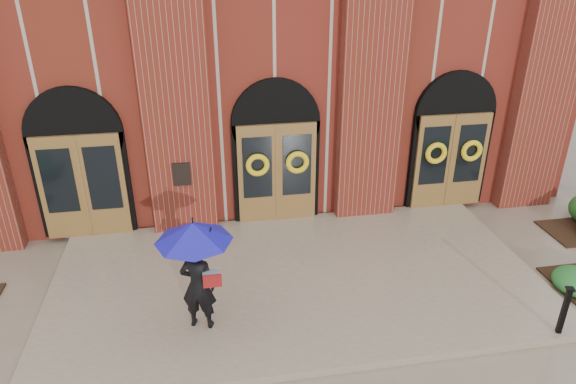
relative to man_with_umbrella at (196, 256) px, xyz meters
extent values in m
plane|color=gray|center=(1.98, 1.04, -1.63)|extent=(90.00, 90.00, 0.00)
cube|color=gray|center=(1.98, 1.19, -1.55)|extent=(10.00, 5.30, 0.15)
cube|color=maroon|center=(1.98, 9.94, 1.87)|extent=(16.00, 12.00, 7.00)
cube|color=black|center=(-0.27, 3.51, 0.02)|extent=(0.40, 0.05, 0.55)
cube|color=maroon|center=(-0.27, 3.77, 1.87)|extent=(1.50, 0.45, 7.00)
cube|color=maroon|center=(4.23, 3.77, 1.87)|extent=(1.50, 0.45, 7.00)
cube|color=maroon|center=(8.73, 3.77, 1.87)|extent=(1.50, 0.45, 7.00)
cube|color=brown|center=(-2.52, 3.75, -0.23)|extent=(1.90, 0.10, 2.50)
cylinder|color=black|center=(-2.52, 3.89, 1.02)|extent=(2.10, 0.22, 2.10)
cube|color=brown|center=(1.98, 3.75, -0.23)|extent=(1.90, 0.10, 2.50)
cylinder|color=black|center=(1.98, 3.89, 1.02)|extent=(2.10, 0.22, 2.10)
cube|color=brown|center=(6.48, 3.75, -0.23)|extent=(1.90, 0.10, 2.50)
cylinder|color=black|center=(6.48, 3.89, 1.02)|extent=(2.10, 0.22, 2.10)
torus|color=yellow|center=(1.50, 3.63, 0.07)|extent=(0.57, 0.13, 0.57)
torus|color=yellow|center=(2.46, 3.63, 0.07)|extent=(0.57, 0.13, 0.57)
torus|color=yellow|center=(6.00, 3.63, 0.07)|extent=(0.57, 0.13, 0.57)
torus|color=yellow|center=(6.96, 3.63, 0.07)|extent=(0.57, 0.13, 0.57)
imported|color=black|center=(0.00, 0.00, -0.62)|extent=(0.71, 0.57, 1.71)
cone|color=#16149C|center=(0.00, 0.00, 0.46)|extent=(1.64, 1.64, 0.34)
cylinder|color=black|center=(0.05, -0.05, 0.01)|extent=(0.02, 0.02, 0.57)
cube|color=#ADAFB2|center=(0.25, -0.13, -0.39)|extent=(0.35, 0.24, 0.25)
cube|color=maroon|center=(0.25, -0.23, -0.39)|extent=(0.31, 0.11, 0.25)
cube|color=black|center=(6.26, -1.31, -1.02)|extent=(0.10, 0.10, 0.92)
cube|color=black|center=(6.26, -1.31, -0.54)|extent=(0.16, 0.16, 0.04)
camera|label=1|loc=(0.27, -7.54, 4.73)|focal=32.00mm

